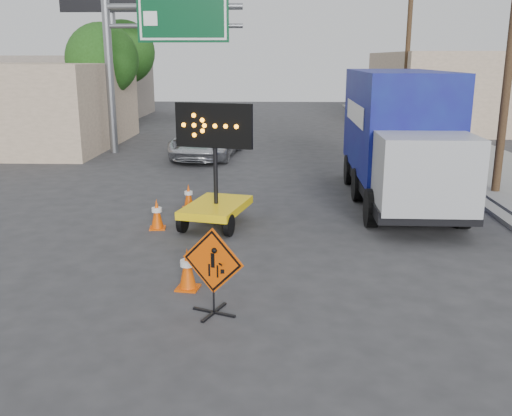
# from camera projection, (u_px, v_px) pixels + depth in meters

# --- Properties ---
(ground) EXTENTS (100.00, 100.00, 0.00)m
(ground) POSITION_uv_depth(u_px,v_px,m) (209.00, 341.00, 8.81)
(ground) COLOR #2D2D30
(ground) RESTS_ON ground
(curb_right) EXTENTS (0.40, 60.00, 0.12)m
(curb_right) POSITION_uv_depth(u_px,v_px,m) (429.00, 165.00, 23.04)
(curb_right) COLOR gray
(curb_right) RESTS_ON ground
(sidewalk_right) EXTENTS (4.00, 60.00, 0.15)m
(sidewalk_right) POSITION_uv_depth(u_px,v_px,m) (487.00, 165.00, 22.95)
(sidewalk_right) COLOR gray
(sidewalk_right) RESTS_ON ground
(storefront_left_far) EXTENTS (12.00, 10.00, 4.40)m
(storefront_left_far) POSITION_uv_depth(u_px,v_px,m) (58.00, 87.00, 41.63)
(storefront_left_far) COLOR gray
(storefront_left_far) RESTS_ON ground
(building_right_far) EXTENTS (10.00, 14.00, 4.60)m
(building_right_far) POSITION_uv_depth(u_px,v_px,m) (463.00, 89.00, 36.76)
(building_right_far) COLOR #CCB093
(building_right_far) RESTS_ON ground
(highway_gantry) EXTENTS (6.18, 0.38, 6.90)m
(highway_gantry) POSITION_uv_depth(u_px,v_px,m) (154.00, 39.00, 25.02)
(highway_gantry) COLOR slate
(highway_gantry) RESTS_ON ground
(billboard) EXTENTS (6.10, 0.54, 9.85)m
(billboard) POSITION_uv_depth(u_px,v_px,m) (112.00, 1.00, 32.23)
(billboard) COLOR slate
(billboard) RESTS_ON ground
(utility_pole_near) EXTENTS (1.80, 0.26, 9.00)m
(utility_pole_near) POSITION_uv_depth(u_px,v_px,m) (512.00, 43.00, 17.00)
(utility_pole_near) COLOR #44311D
(utility_pole_near) RESTS_ON ground
(utility_pole_far) EXTENTS (1.80, 0.26, 9.00)m
(utility_pole_far) POSITION_uv_depth(u_px,v_px,m) (408.00, 50.00, 30.53)
(utility_pole_far) COLOR #44311D
(utility_pole_far) RESTS_ON ground
(tree_left_near) EXTENTS (3.71, 3.71, 6.03)m
(tree_left_near) POSITION_uv_depth(u_px,v_px,m) (102.00, 60.00, 29.29)
(tree_left_near) COLOR #44311D
(tree_left_near) RESTS_ON ground
(tree_left_far) EXTENTS (4.10, 4.10, 6.66)m
(tree_left_far) POSITION_uv_depth(u_px,v_px,m) (123.00, 52.00, 36.94)
(tree_left_far) COLOR #44311D
(tree_left_far) RESTS_ON ground
(construction_sign) EXTENTS (1.07, 0.77, 1.53)m
(construction_sign) POSITION_uv_depth(u_px,v_px,m) (213.00, 269.00, 9.57)
(construction_sign) COLOR black
(construction_sign) RESTS_ON ground
(arrow_board) EXTENTS (1.97, 2.48, 3.17)m
(arrow_board) POSITION_uv_depth(u_px,v_px,m) (216.00, 200.00, 14.71)
(arrow_board) COLOR yellow
(arrow_board) RESTS_ON ground
(pickup_truck) EXTENTS (3.07, 5.59, 1.49)m
(pickup_truck) POSITION_uv_depth(u_px,v_px,m) (207.00, 140.00, 25.04)
(pickup_truck) COLOR silver
(pickup_truck) RESTS_ON ground
(box_truck) EXTENTS (2.71, 8.19, 3.88)m
(box_truck) POSITION_uv_depth(u_px,v_px,m) (399.00, 144.00, 16.98)
(box_truck) COLOR black
(box_truck) RESTS_ON ground
(cone_a) EXTENTS (0.47, 0.47, 0.81)m
(cone_a) POSITION_uv_depth(u_px,v_px,m) (187.00, 269.00, 10.72)
(cone_a) COLOR #D94904
(cone_a) RESTS_ON ground
(cone_b) EXTENTS (0.45, 0.45, 0.79)m
(cone_b) POSITION_uv_depth(u_px,v_px,m) (157.00, 214.00, 14.54)
(cone_b) COLOR #D94904
(cone_b) RESTS_ON ground
(cone_c) EXTENTS (0.44, 0.44, 0.72)m
(cone_c) POSITION_uv_depth(u_px,v_px,m) (189.00, 196.00, 16.54)
(cone_c) COLOR #D94904
(cone_c) RESTS_ON ground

